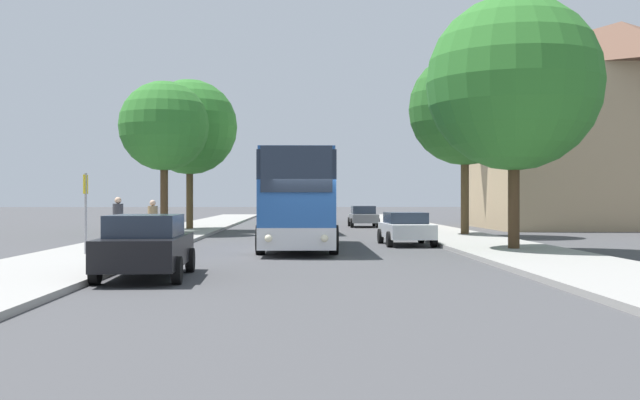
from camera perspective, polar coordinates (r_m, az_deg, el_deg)
ground_plane at (r=24.16m, az=-0.56°, el=-4.38°), size 300.00×300.00×0.00m
sidewalk_left at (r=25.03m, az=-16.84°, el=-4.06°), size 4.00×120.00×0.15m
sidewalk_right at (r=25.26m, az=15.56°, el=-4.02°), size 4.00×120.00×0.15m
building_right_background at (r=52.63m, az=21.98°, el=5.35°), size 18.26×12.41×13.44m
bus_front at (r=28.33m, az=-1.68°, el=0.10°), size 2.83×10.41×3.56m
bus_middle at (r=43.40m, az=-2.06°, el=-0.03°), size 3.02×11.81×3.36m
bus_rear at (r=59.60m, az=-1.91°, el=0.04°), size 2.94×11.80×3.44m
parked_car_left_curb at (r=18.21m, az=-13.10°, el=-3.37°), size 2.11×4.51×1.51m
parked_car_right_near at (r=30.61m, az=6.56°, el=-2.11°), size 2.03×4.13×1.34m
parked_car_right_far at (r=50.23m, az=3.32°, el=-1.22°), size 1.91×4.26×1.41m
bus_stop_sign at (r=24.68m, az=-17.43°, el=-0.27°), size 0.08×0.45×2.55m
pedestrian_waiting_near at (r=26.86m, az=-15.14°, el=-1.67°), size 0.36×0.36×1.80m
pedestrian_waiting_far at (r=28.08m, az=-12.63°, el=-1.71°), size 0.36×0.36×1.69m
tree_left_near at (r=44.41m, az=-9.90°, el=5.48°), size 5.54×5.54×8.70m
tree_left_far at (r=39.91m, az=-11.79°, el=5.52°), size 4.67×4.67×7.87m
tree_right_near at (r=37.89m, az=10.98°, el=6.80°), size 5.57×5.57×8.96m
tree_right_mid at (r=27.35m, az=14.55°, el=8.59°), size 6.14×6.14×8.86m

